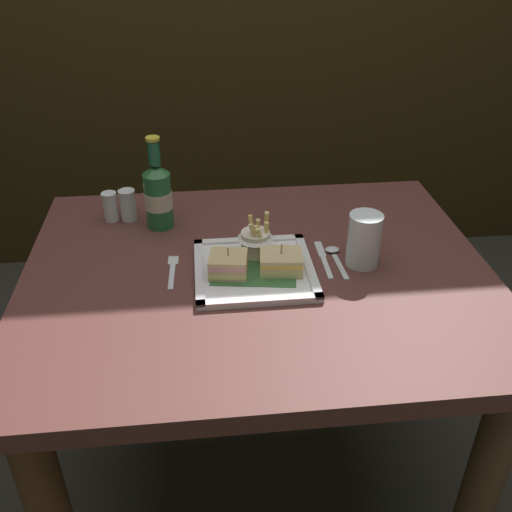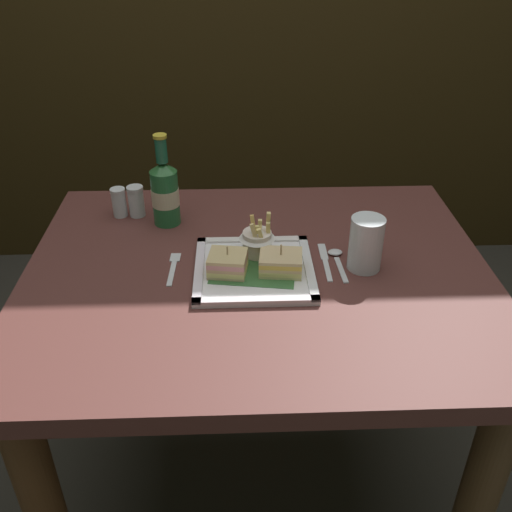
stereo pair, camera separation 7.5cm
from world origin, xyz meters
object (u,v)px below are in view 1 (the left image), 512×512
Objects in this scene: dining_table at (258,317)px; beer_bottle at (158,194)px; sandwich_half_left at (228,264)px; water_glass at (363,243)px; square_plate at (254,270)px; fork at (172,270)px; spoon at (334,254)px; knife at (323,258)px; sandwich_half_right at (281,262)px; fries_cup at (257,239)px; salt_shaker at (111,208)px; pepper_shaker at (128,207)px.

beer_bottle is (-0.23, 0.24, 0.23)m from dining_table.
water_glass reaches higher than sandwich_half_left.
square_plate is 0.34m from beer_bottle.
sandwich_half_left is 0.14m from fork.
spoon is (0.20, 0.05, -0.00)m from square_plate.
water_glass is at bearing -19.57° from knife.
beer_bottle reaches higher than dining_table.
sandwich_half_right is (0.12, -0.00, -0.00)m from sandwich_half_left.
fries_cup is at bearing 168.52° from water_glass.
salt_shaker is at bearing 161.40° from beer_bottle.
water_glass is at bearing 4.63° from sandwich_half_left.
dining_table is 0.24m from spoon.
sandwich_half_left is at bearing -166.95° from square_plate.
salt_shaker is at bearing 140.43° from square_plate.
fork is at bearing 170.74° from sandwich_half_right.
dining_table is at bearing 47.43° from square_plate.
fork is (-0.25, 0.04, -0.03)m from sandwich_half_right.
salt_shaker is at bearing 121.87° from fork.
fries_cup is at bearing 46.11° from sandwich_half_left.
spoon is (0.26, 0.06, -0.03)m from sandwich_half_left.
sandwich_half_right is 0.20m from water_glass.
fork is at bearing -58.13° from salt_shaker.
pepper_shaker is at bearing 0.00° from salt_shaker.
beer_bottle is 0.47m from spoon.
square_plate is 3.20× the size of pepper_shaker.
knife is at bearing -25.49° from salt_shaker.
sandwich_half_right is (0.06, -0.01, 0.03)m from square_plate.
fries_cup is at bearing 122.44° from sandwich_half_right.
spoon is 0.56m from pepper_shaker.
dining_table is 11.48× the size of sandwich_half_left.
sandwich_half_right is at bearing -9.26° from fork.
sandwich_half_right is 0.48m from pepper_shaker.
dining_table is 13.62× the size of salt_shaker.
beer_bottle reaches higher than sandwich_half_left.
beer_bottle is 2.87× the size of pepper_shaker.
sandwich_half_left reaches higher than square_plate.
sandwich_half_right is at bearing -153.23° from knife.
fries_cup is 0.21m from fork.
square_plate is 0.26m from water_glass.
salt_shaker is (-0.55, 0.24, 0.03)m from spoon.
beer_bottle is (-0.23, 0.19, 0.04)m from fries_cup.
sandwich_half_right is 1.29× the size of salt_shaker.
salt_shaker is at bearing 154.51° from knife.
square_plate is at bearing 166.95° from sandwich_half_right.
fries_cup is 0.80× the size of spoon.
pepper_shaker is at bearing 153.55° from water_glass.
beer_bottle is at bearing 152.36° from knife.
beer_bottle is at bearing 131.85° from square_plate.
dining_table is 0.15m from square_plate.
salt_shaker is at bearing 147.74° from fries_cup.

